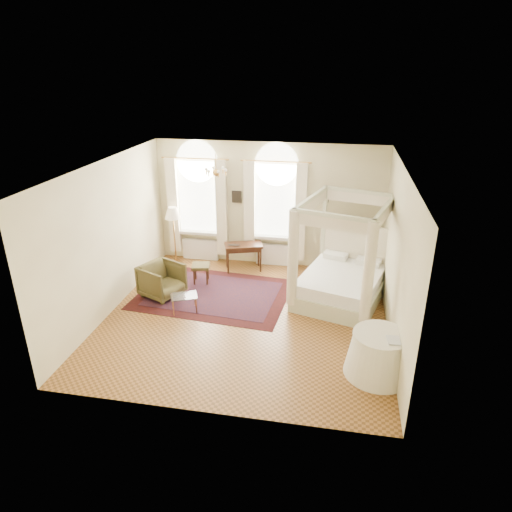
{
  "coord_description": "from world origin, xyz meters",
  "views": [
    {
      "loc": [
        1.79,
        -8.46,
        5.13
      ],
      "look_at": [
        0.15,
        0.4,
        1.3
      ],
      "focal_mm": 32.0,
      "sensor_mm": 36.0,
      "label": 1
    }
  ],
  "objects_px": {
    "nightstand": "(350,262)",
    "stool": "(201,268)",
    "coffee_table": "(184,297)",
    "armchair": "(162,280)",
    "canopy_bed": "(341,279)",
    "floor_lamp": "(173,216)",
    "side_table": "(379,354)",
    "writing_desk": "(243,248)"
  },
  "relations": [
    {
      "from": "coffee_table",
      "to": "armchair",
      "type": "bearing_deg",
      "value": 140.06
    },
    {
      "from": "nightstand",
      "to": "side_table",
      "type": "distance_m",
      "value": 4.2
    },
    {
      "from": "canopy_bed",
      "to": "writing_desk",
      "type": "bearing_deg",
      "value": 154.07
    },
    {
      "from": "canopy_bed",
      "to": "nightstand",
      "type": "relative_size",
      "value": 4.01
    },
    {
      "from": "writing_desk",
      "to": "armchair",
      "type": "relative_size",
      "value": 1.24
    },
    {
      "from": "writing_desk",
      "to": "floor_lamp",
      "type": "bearing_deg",
      "value": 178.6
    },
    {
      "from": "armchair",
      "to": "coffee_table",
      "type": "xyz_separation_m",
      "value": [
        0.75,
        -0.63,
        -0.04
      ]
    },
    {
      "from": "armchair",
      "to": "stool",
      "type": "bearing_deg",
      "value": -15.3
    },
    {
      "from": "armchair",
      "to": "side_table",
      "type": "distance_m",
      "value": 5.29
    },
    {
      "from": "nightstand",
      "to": "writing_desk",
      "type": "bearing_deg",
      "value": -174.27
    },
    {
      "from": "side_table",
      "to": "nightstand",
      "type": "bearing_deg",
      "value": 96.36
    },
    {
      "from": "stool",
      "to": "coffee_table",
      "type": "xyz_separation_m",
      "value": [
        0.06,
        -1.48,
        -0.05
      ]
    },
    {
      "from": "writing_desk",
      "to": "stool",
      "type": "relative_size",
      "value": 2.18
    },
    {
      "from": "canopy_bed",
      "to": "writing_desk",
      "type": "height_order",
      "value": "canopy_bed"
    },
    {
      "from": "writing_desk",
      "to": "stool",
      "type": "height_order",
      "value": "writing_desk"
    },
    {
      "from": "writing_desk",
      "to": "armchair",
      "type": "xyz_separation_m",
      "value": [
        -1.59,
        -1.79,
        -0.23
      ]
    },
    {
      "from": "canopy_bed",
      "to": "armchair",
      "type": "bearing_deg",
      "value": -172.47
    },
    {
      "from": "nightstand",
      "to": "coffee_table",
      "type": "relative_size",
      "value": 0.94
    },
    {
      "from": "writing_desk",
      "to": "side_table",
      "type": "height_order",
      "value": "side_table"
    },
    {
      "from": "nightstand",
      "to": "stool",
      "type": "xyz_separation_m",
      "value": [
        -3.69,
        -1.22,
        0.08
      ]
    },
    {
      "from": "side_table",
      "to": "armchair",
      "type": "bearing_deg",
      "value": 156.54
    },
    {
      "from": "writing_desk",
      "to": "side_table",
      "type": "bearing_deg",
      "value": -50.06
    },
    {
      "from": "nightstand",
      "to": "armchair",
      "type": "height_order",
      "value": "armchair"
    },
    {
      "from": "stool",
      "to": "coffee_table",
      "type": "relative_size",
      "value": 0.72
    },
    {
      "from": "floor_lamp",
      "to": "coffee_table",
      "type": "bearing_deg",
      "value": -66.36
    },
    {
      "from": "nightstand",
      "to": "side_table",
      "type": "relative_size",
      "value": 0.54
    },
    {
      "from": "coffee_table",
      "to": "floor_lamp",
      "type": "relative_size",
      "value": 0.43
    },
    {
      "from": "canopy_bed",
      "to": "nightstand",
      "type": "bearing_deg",
      "value": 81.08
    },
    {
      "from": "canopy_bed",
      "to": "side_table",
      "type": "distance_m",
      "value": 2.75
    },
    {
      "from": "nightstand",
      "to": "side_table",
      "type": "height_order",
      "value": "side_table"
    },
    {
      "from": "coffee_table",
      "to": "floor_lamp",
      "type": "distance_m",
      "value": 2.88
    },
    {
      "from": "floor_lamp",
      "to": "side_table",
      "type": "xyz_separation_m",
      "value": [
        5.18,
        -3.94,
        -0.98
      ]
    },
    {
      "from": "nightstand",
      "to": "coffee_table",
      "type": "xyz_separation_m",
      "value": [
        -3.63,
        -2.7,
        0.03
      ]
    },
    {
      "from": "canopy_bed",
      "to": "side_table",
      "type": "xyz_separation_m",
      "value": [
        0.7,
        -2.65,
        -0.15
      ]
    },
    {
      "from": "stool",
      "to": "side_table",
      "type": "xyz_separation_m",
      "value": [
        4.15,
        -2.95,
        -0.01
      ]
    },
    {
      "from": "coffee_table",
      "to": "side_table",
      "type": "relative_size",
      "value": 0.58
    },
    {
      "from": "armchair",
      "to": "coffee_table",
      "type": "relative_size",
      "value": 1.27
    },
    {
      "from": "nightstand",
      "to": "floor_lamp",
      "type": "bearing_deg",
      "value": -177.16
    },
    {
      "from": "floor_lamp",
      "to": "side_table",
      "type": "bearing_deg",
      "value": -37.29
    },
    {
      "from": "nightstand",
      "to": "writing_desk",
      "type": "relative_size",
      "value": 0.6
    },
    {
      "from": "nightstand",
      "to": "stool",
      "type": "distance_m",
      "value": 3.89
    },
    {
      "from": "canopy_bed",
      "to": "coffee_table",
      "type": "xyz_separation_m",
      "value": [
        -3.39,
        -1.18,
        -0.19
      ]
    }
  ]
}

